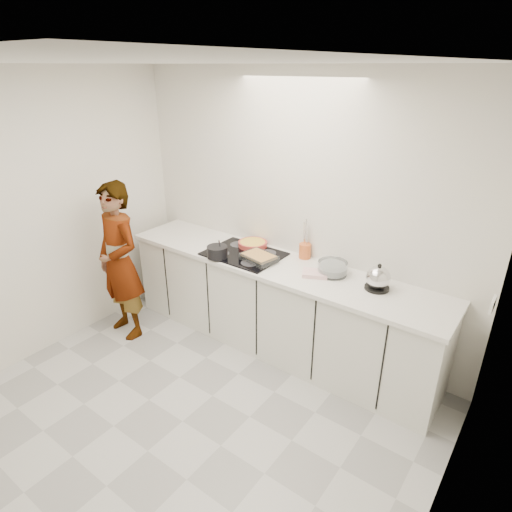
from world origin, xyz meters
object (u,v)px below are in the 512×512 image
Objects in this scene: kettle at (378,278)px; cook at (119,262)px; baking_dish at (259,257)px; utensil_crock at (305,251)px; hob at (244,254)px; tart_dish at (253,244)px; saucepan at (217,252)px; mixing_bowl at (332,269)px.

cook is (-2.33, -0.79, -0.20)m from kettle.
baking_dish is at bearing 34.31° from cook.
hob is at bearing -150.96° from utensil_crock.
cook reaches higher than tart_dish.
cook is at bearing -145.77° from hob.
saucepan is 1.01m from cook.
kettle is (0.42, -0.02, 0.04)m from mixing_bowl.
mixing_bowl is at bearing 18.44° from saucepan.
utensil_crock is 1.83m from cook.
utensil_crock is 0.09× the size of cook.
kettle reaches higher than utensil_crock.
tart_dish is at bearing 75.55° from saucepan.
hob is 2.74× the size of mixing_bowl.
saucepan is at bearing -104.45° from tart_dish.
saucepan is 0.87× the size of mixing_bowl.
tart_dish is 1.63× the size of saucepan.
tart_dish is at bearing 136.21° from baking_dish.
saucepan is at bearing 35.33° from cook.
baking_dish is at bearing -131.21° from utensil_crock.
hob is at bearing -172.09° from mixing_bowl.
mixing_bowl is 0.42m from kettle.
baking_dish is (0.26, -0.25, 0.01)m from tart_dish.
utensil_crock is (0.51, 0.28, 0.06)m from hob.
utensil_crock is at bearing 48.79° from baking_dish.
mixing_bowl is (0.92, -0.07, 0.01)m from tart_dish.
mixing_bowl reaches higher than tart_dish.
kettle is at bearing 25.73° from cook.
baking_dish reaches higher than tart_dish.
tart_dish is 0.23× the size of cook.
utensil_crock reaches higher than mixing_bowl.
mixing_bowl is 1.00× the size of kettle.
baking_dish reaches higher than hob.
hob is 0.59m from utensil_crock.
mixing_bowl is at bearing 14.71° from baking_dish.
mixing_bowl reaches higher than baking_dish.
saucepan is 0.87× the size of kettle.
kettle is at bearing 4.33° from hob.
kettle reaches higher than mixing_bowl.
hob is 3.15× the size of saucepan.
saucepan reaches higher than utensil_crock.
saucepan is at bearing -155.11° from baking_dish.
kettle is at bearing 12.44° from saucepan.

